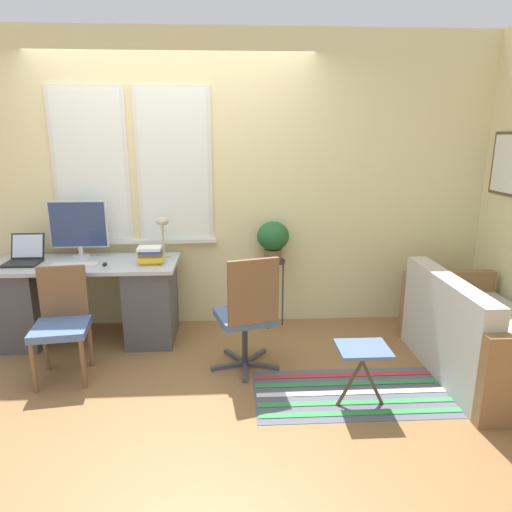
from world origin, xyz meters
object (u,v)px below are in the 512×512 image
(couch_loveseat, at_px, (481,340))
(potted_plant, at_px, (273,238))
(keyboard, at_px, (74,265))
(plant_stand, at_px, (273,270))
(laptop, at_px, (24,257))
(book_stack, at_px, (151,255))
(desk_chair_wooden, at_px, (62,321))
(monitor, at_px, (78,227))
(office_chair_swivel, at_px, (248,313))
(folding_stool, at_px, (363,354))
(desk_lamp, at_px, (163,228))
(mouse, at_px, (105,264))

(couch_loveseat, bearing_deg, potted_plant, 56.67)
(keyboard, bearing_deg, plant_stand, 11.19)
(keyboard, bearing_deg, laptop, 165.42)
(book_stack, distance_m, couch_loveseat, 2.74)
(desk_chair_wooden, height_order, plant_stand, desk_chair_wooden)
(keyboard, bearing_deg, monitor, 96.27)
(laptop, bearing_deg, keyboard, -14.58)
(office_chair_swivel, bearing_deg, monitor, -44.87)
(desk_chair_wooden, bearing_deg, folding_stool, -21.54)
(office_chair_swivel, xyz_separation_m, couch_loveseat, (1.79, -0.14, -0.20))
(keyboard, height_order, desk_chair_wooden, desk_chair_wooden)
(office_chair_swivel, bearing_deg, desk_lamp, -63.14)
(laptop, distance_m, couch_loveseat, 3.81)
(folding_stool, bearing_deg, monitor, 148.80)
(book_stack, height_order, potted_plant, potted_plant)
(laptop, height_order, office_chair_swivel, laptop)
(book_stack, bearing_deg, desk_lamp, 71.03)
(folding_stool, bearing_deg, keyboard, 154.29)
(mouse, distance_m, book_stack, 0.39)
(desk_lamp, relative_size, plant_stand, 0.55)
(mouse, distance_m, plant_stand, 1.51)
(couch_loveseat, bearing_deg, laptop, 78.09)
(mouse, relative_size, book_stack, 0.27)
(laptop, distance_m, keyboard, 0.48)
(desk_chair_wooden, relative_size, potted_plant, 2.26)
(folding_stool, bearing_deg, mouse, 151.86)
(desk_chair_wooden, xyz_separation_m, office_chair_swivel, (1.40, -0.01, 0.03))
(desk_chair_wooden, bearing_deg, keyboard, 87.39)
(keyboard, relative_size, office_chair_swivel, 0.41)
(keyboard, height_order, folding_stool, keyboard)
(mouse, relative_size, couch_loveseat, 0.04)
(desk_lamp, height_order, plant_stand, desk_lamp)
(desk_chair_wooden, bearing_deg, office_chair_swivel, -7.69)
(plant_stand, xyz_separation_m, folding_stool, (0.48, -1.39, -0.18))
(desk_lamp, distance_m, desk_chair_wooden, 1.17)
(laptop, xyz_separation_m, desk_chair_wooden, (0.50, -0.64, -0.33))
(laptop, bearing_deg, mouse, -11.05)
(desk_chair_wooden, xyz_separation_m, potted_plant, (1.67, 0.86, 0.42))
(potted_plant, bearing_deg, monitor, -178.45)
(laptop, xyz_separation_m, potted_plant, (2.17, 0.22, 0.09))
(office_chair_swivel, bearing_deg, mouse, -38.91)
(book_stack, height_order, office_chair_swivel, office_chair_swivel)
(monitor, xyz_separation_m, folding_stool, (2.22, -1.35, -0.62))
(book_stack, relative_size, office_chair_swivel, 0.23)
(folding_stool, bearing_deg, desk_chair_wooden, 165.90)
(potted_plant, bearing_deg, office_chair_swivel, -107.41)
(monitor, relative_size, folding_stool, 1.16)
(monitor, relative_size, mouse, 8.64)
(monitor, distance_m, desk_lamp, 0.75)
(book_stack, height_order, plant_stand, book_stack)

